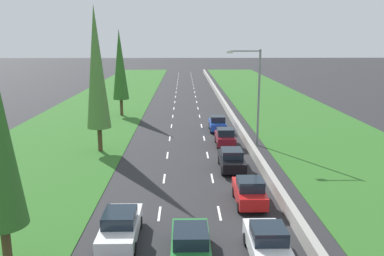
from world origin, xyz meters
TOP-DOWN VIEW (x-y plane):
  - ground_plane at (0.00, 60.00)m, footprint 300.00×300.00m
  - grass_verge_left at (-12.65, 60.00)m, footprint 14.00×140.00m
  - grass_verge_right at (14.35, 60.00)m, footprint 14.00×140.00m
  - median_barrier at (5.70, 60.00)m, footprint 0.44×120.00m
  - lane_markings at (0.00, 60.00)m, footprint 3.64×116.00m
  - white_hatchback_right_lane at (3.50, 15.98)m, footprint 1.74×3.90m
  - red_hatchback_right_lane at (3.68, 22.25)m, footprint 1.74×3.90m
  - green_sedan_centre_lane at (-0.02, 15.86)m, footprint 1.82×4.50m
  - black_sedan_right_lane at (3.38, 29.05)m, footprint 1.82×4.50m
  - maroon_hatchback_right_lane at (3.59, 36.14)m, footprint 1.74×3.90m
  - white_sedan_left_lane at (-3.50, 17.81)m, footprint 1.82×4.50m
  - blue_hatchback_right_lane at (3.38, 42.34)m, footprint 1.74×3.90m
  - poplar_tree_second at (-7.85, 34.43)m, footprint 2.12×2.12m
  - poplar_tree_third at (-8.50, 51.65)m, footprint 2.08×2.08m
  - street_light_mast at (6.32, 36.23)m, footprint 3.20×0.28m

SIDE VIEW (x-z plane):
  - ground_plane at x=0.00m, z-range 0.00..0.00m
  - lane_markings at x=0.00m, z-range 0.00..0.01m
  - grass_verge_left at x=-12.65m, z-range 0.00..0.04m
  - grass_verge_right at x=14.35m, z-range 0.00..0.04m
  - median_barrier at x=5.70m, z-range 0.00..0.85m
  - green_sedan_centre_lane at x=-0.02m, z-range -0.01..1.63m
  - black_sedan_right_lane at x=3.38m, z-range -0.01..1.63m
  - white_sedan_left_lane at x=-3.50m, z-range -0.01..1.63m
  - white_hatchback_right_lane at x=3.50m, z-range -0.02..1.70m
  - red_hatchback_right_lane at x=3.68m, z-range -0.02..1.70m
  - maroon_hatchback_right_lane at x=3.59m, z-range -0.02..1.70m
  - blue_hatchback_right_lane at x=3.38m, z-range -0.02..1.70m
  - street_light_mast at x=6.32m, z-range 0.73..9.73m
  - poplar_tree_third at x=-8.50m, z-range 1.05..12.18m
  - poplar_tree_second at x=-7.85m, z-range 1.05..13.86m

